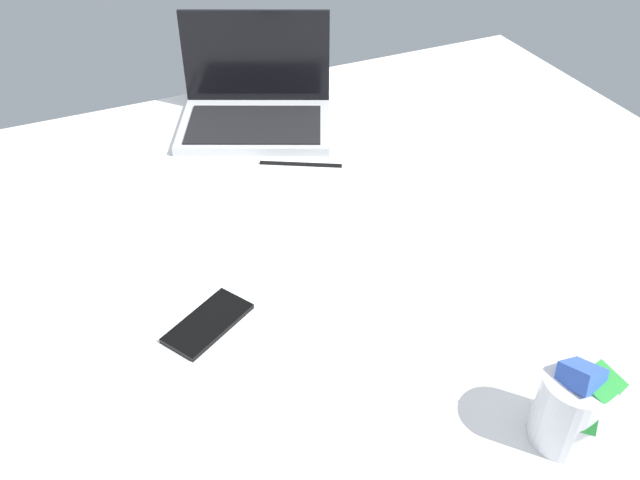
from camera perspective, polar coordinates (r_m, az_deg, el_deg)
bed_mattress at (r=124.87cm, az=-1.02°, el=-4.91°), size 180.00×140.00×18.00cm
laptop at (r=157.83cm, az=-5.33°, el=10.94°), size 39.52×34.48×23.00cm
snack_cup at (r=95.05cm, az=20.07°, el=-12.77°), size 9.22×9.82×14.18cm
cell_phone at (r=108.68cm, az=-9.19°, el=-6.76°), size 15.51×13.02×0.80cm
charger_cable at (r=143.67cm, az=-1.59°, el=6.25°), size 15.23×8.62×0.60cm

